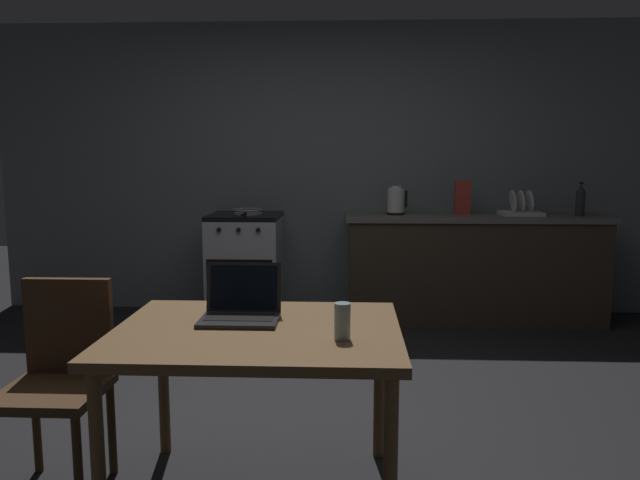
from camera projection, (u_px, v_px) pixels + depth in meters
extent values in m
plane|color=black|center=(299.00, 416.00, 3.32)|extent=(12.00, 12.00, 0.00)
cube|color=slate|center=(353.00, 169.00, 5.48)|extent=(6.40, 0.10, 2.55)
cube|color=#382D23|center=(473.00, 270.00, 5.20)|extent=(2.10, 0.60, 0.87)
cube|color=#66605B|center=(474.00, 217.00, 5.14)|extent=(2.16, 0.64, 0.04)
cube|color=#B7BABF|center=(246.00, 268.00, 5.29)|extent=(0.60, 0.60, 0.87)
cube|color=black|center=(245.00, 216.00, 5.23)|extent=(0.60, 0.60, 0.04)
cube|color=black|center=(240.00, 284.00, 5.00)|extent=(0.54, 0.01, 0.40)
cylinder|color=black|center=(219.00, 230.00, 4.94)|extent=(0.04, 0.02, 0.04)
cylinder|color=black|center=(238.00, 230.00, 4.93)|extent=(0.04, 0.02, 0.04)
cylinder|color=black|center=(258.00, 230.00, 4.92)|extent=(0.04, 0.02, 0.04)
cube|color=brown|center=(257.00, 333.00, 2.43)|extent=(1.14, 0.88, 0.04)
cylinder|color=brown|center=(98.00, 463.00, 2.13)|extent=(0.05, 0.05, 0.69)
cylinder|color=brown|center=(390.00, 470.00, 2.08)|extent=(0.05, 0.05, 0.69)
cylinder|color=brown|center=(163.00, 383.00, 2.88)|extent=(0.05, 0.05, 0.69)
cylinder|color=brown|center=(379.00, 386.00, 2.84)|extent=(0.05, 0.05, 0.69)
cube|color=#4C331E|center=(52.00, 392.00, 2.51)|extent=(0.40, 0.40, 0.04)
cube|color=#4C331E|center=(69.00, 326.00, 2.65)|extent=(0.38, 0.04, 0.42)
cylinder|color=#4C331E|center=(78.00, 467.00, 2.36)|extent=(0.04, 0.04, 0.42)
cylinder|color=#4C331E|center=(37.00, 427.00, 2.71)|extent=(0.04, 0.04, 0.42)
cylinder|color=#4C331E|center=(112.00, 428.00, 2.70)|extent=(0.04, 0.04, 0.42)
cube|color=#232326|center=(239.00, 320.00, 2.51)|extent=(0.32, 0.22, 0.02)
cube|color=black|center=(240.00, 317.00, 2.52)|extent=(0.28, 0.12, 0.00)
cube|color=#232326|center=(244.00, 287.00, 2.62)|extent=(0.32, 0.04, 0.21)
cube|color=black|center=(244.00, 287.00, 2.61)|extent=(0.29, 0.03, 0.18)
cylinder|color=black|center=(396.00, 213.00, 5.17)|extent=(0.15, 0.15, 0.02)
cylinder|color=silver|center=(396.00, 200.00, 5.15)|extent=(0.14, 0.14, 0.20)
cylinder|color=silver|center=(396.00, 187.00, 5.14)|extent=(0.08, 0.08, 0.02)
cube|color=black|center=(406.00, 199.00, 5.15)|extent=(0.02, 0.02, 0.14)
cylinder|color=#2D2D33|center=(580.00, 204.00, 5.04)|extent=(0.07, 0.07, 0.20)
cone|color=#2D2D33|center=(581.00, 188.00, 5.02)|extent=(0.07, 0.07, 0.06)
cylinder|color=black|center=(581.00, 183.00, 5.01)|extent=(0.03, 0.03, 0.02)
cylinder|color=gray|center=(248.00, 213.00, 5.20)|extent=(0.25, 0.25, 0.01)
torus|color=gray|center=(248.00, 210.00, 5.20)|extent=(0.27, 0.27, 0.02)
cylinder|color=black|center=(244.00, 214.00, 4.99)|extent=(0.02, 0.18, 0.02)
cylinder|color=#99B7C6|center=(342.00, 321.00, 2.27)|extent=(0.06, 0.06, 0.14)
cube|color=#B2382D|center=(463.00, 197.00, 5.14)|extent=(0.13, 0.05, 0.29)
cube|color=silver|center=(521.00, 213.00, 5.12)|extent=(0.34, 0.26, 0.03)
cylinder|color=white|center=(513.00, 201.00, 5.11)|extent=(0.04, 0.18, 0.18)
cylinder|color=white|center=(521.00, 201.00, 5.10)|extent=(0.04, 0.18, 0.18)
cylinder|color=white|center=(530.00, 201.00, 5.10)|extent=(0.04, 0.18, 0.18)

